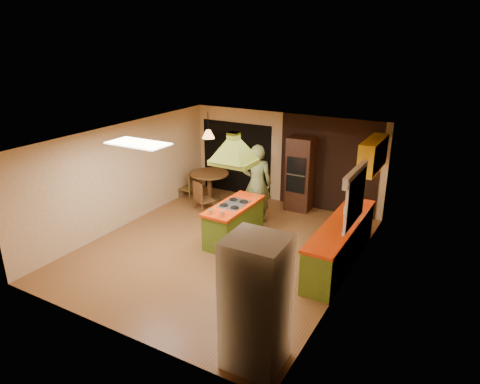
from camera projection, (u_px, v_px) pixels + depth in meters
The scene contains 21 objects.
ground at pixel (222, 248), 9.46m from camera, with size 6.50×6.50×0.00m, color brown.
room_walls at pixel (222, 195), 9.02m from camera, with size 5.50×6.50×6.50m.
ceiling_plane at pixel (221, 137), 8.59m from camera, with size 6.50×6.50×0.00m, color silver.
brick_panel at pixel (328, 165), 11.08m from camera, with size 2.64×0.03×2.50m, color #381E14.
nook_opening at pixel (236, 158), 12.42m from camera, with size 2.20×0.03×2.10m, color black.
right_counter at pixel (340, 243), 8.65m from camera, with size 0.62×3.05×0.92m.
upper_cabinets at pixel (373, 155), 9.39m from camera, with size 0.34×1.40×0.70m, color yellow.
window_right at pixel (356, 187), 7.92m from camera, with size 0.12×1.35×1.06m.
fluor_panel at pixel (138, 143), 8.13m from camera, with size 1.20×0.60×0.03m, color white.
kitchen_island at pixel (234, 222), 9.69m from camera, with size 0.72×1.74×0.88m.
range_hood at pixel (234, 144), 9.06m from camera, with size 0.94×0.68×0.78m.
man at pixel (257, 184), 10.51m from camera, with size 0.72×0.47×1.98m, color #586033.
refrigerator at pixel (256, 303), 5.84m from camera, with size 0.81×0.76×1.96m, color white.
wall_oven at pixel (300, 174), 11.25m from camera, with size 0.68×0.62×1.97m.
dining_table at pixel (210, 181), 12.03m from camera, with size 1.07×1.07×0.80m.
chair_left at pixel (188, 184), 12.33m from camera, with size 0.43×0.43×0.78m, color brown, non-canonical shape.
chair_near at pixel (204, 195), 11.44m from camera, with size 0.43×0.43×0.79m, color brown, non-canonical shape.
pendant_lamp at pixel (208, 134), 11.57m from camera, with size 0.35×0.35×0.22m, color #FF9E3F.
canister_large at pixel (351, 205), 9.08m from camera, with size 0.15×0.15×0.22m, color beige.
canister_medium at pixel (355, 201), 9.34m from camera, with size 0.13×0.13×0.19m, color beige.
canister_small at pixel (347, 211), 8.85m from camera, with size 0.12×0.12×0.17m, color #F3E6C3.
Camera 1 is at (4.50, -7.16, 4.43)m, focal length 32.00 mm.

